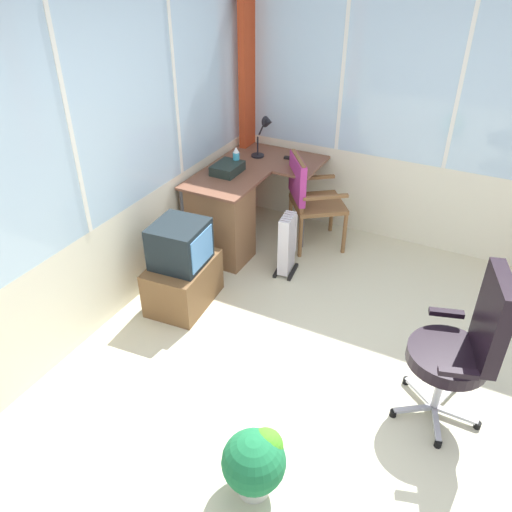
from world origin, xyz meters
TOP-DOWN VIEW (x-y plane):
  - ground at (0.00, 0.00)m, footprint 5.77×5.18m
  - north_window_panel at (0.00, 2.12)m, footprint 4.77×0.07m
  - east_window_panel at (2.41, -0.00)m, footprint 0.07×4.18m
  - curtain_corner at (2.28, 1.99)m, footprint 0.28×0.08m
  - desk at (1.33, 1.75)m, footprint 1.33×0.98m
  - desk_lamp at (2.10, 1.69)m, footprint 0.23×0.20m
  - tv_remote at (2.11, 1.41)m, footprint 0.07×0.16m
  - spray_bottle at (1.66, 1.79)m, footprint 0.06×0.06m
  - paper_tray at (1.53, 1.81)m, footprint 0.30×0.23m
  - wooden_armchair at (1.85, 1.13)m, footprint 0.67×0.67m
  - office_chair at (0.28, -0.56)m, footprint 0.63×0.56m
  - tv_on_stand at (0.50, 1.67)m, footprint 0.67×0.49m
  - space_heater at (1.34, 1.09)m, footprint 0.32×0.20m
  - potted_plant at (-0.79, 0.32)m, footprint 0.36×0.36m

SIDE VIEW (x-z plane):
  - ground at x=0.00m, z-range -0.06..0.00m
  - potted_plant at x=-0.79m, z-range 0.03..0.47m
  - space_heater at x=1.34m, z-range 0.00..0.59m
  - tv_on_stand at x=0.50m, z-range -0.05..0.72m
  - desk at x=1.33m, z-range 0.03..0.81m
  - wooden_armchair at x=1.85m, z-range 0.12..1.06m
  - office_chair at x=0.28m, z-range 0.07..1.19m
  - tv_remote at x=2.11m, z-range 0.77..0.80m
  - paper_tray at x=1.53m, z-range 0.77..0.86m
  - spray_bottle at x=1.66m, z-range 0.77..0.99m
  - desk_lamp at x=2.10m, z-range 0.84..1.23m
  - curtain_corner at x=2.28m, z-range 0.00..2.50m
  - north_window_panel at x=0.00m, z-range 0.00..2.60m
  - east_window_panel at x=2.41m, z-range 0.00..2.60m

